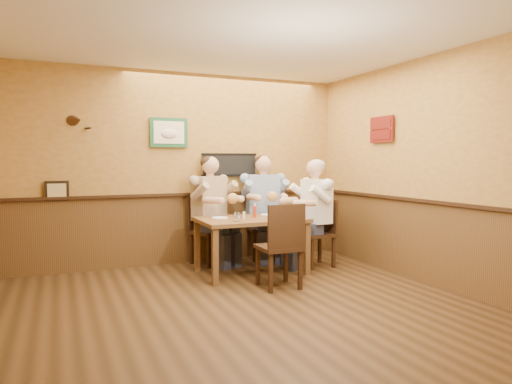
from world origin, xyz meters
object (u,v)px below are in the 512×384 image
dining_table (251,225)px  cola_tumbler (287,214)px  diner_blue_polo (263,212)px  water_glass_left (237,217)px  pepper_shaker (244,215)px  chair_near_side (279,245)px  diner_white_elder (316,219)px  water_glass_mid (276,216)px  chair_back_left (209,230)px  diner_tan_shirt (209,216)px  chair_right_end (316,233)px  salt_shaker (244,215)px  chair_back_right (263,226)px  hot_sauce_bottle (255,211)px

dining_table → cola_tumbler: bearing=-22.3°
diner_blue_polo → water_glass_left: size_ratio=12.52×
cola_tumbler → pepper_shaker: bearing=157.3°
chair_near_side → diner_white_elder: size_ratio=0.74×
diner_blue_polo → pepper_shaker: 0.96m
water_glass_mid → chair_back_left: bearing=115.4°
dining_table → chair_near_side: 0.78m
dining_table → diner_tan_shirt: 0.83m
chair_near_side → cola_tumbler: 0.77m
water_glass_mid → chair_right_end: bearing=24.5°
diner_white_elder → water_glass_mid: (-0.83, -0.38, 0.11)m
chair_right_end → diner_tan_shirt: (-1.36, 0.75, 0.23)m
dining_table → water_glass_mid: size_ratio=13.24×
chair_right_end → diner_tan_shirt: diner_tan_shirt is taller
chair_back_left → salt_shaker: chair_back_left is taller
dining_table → salt_shaker: size_ratio=14.91×
chair_back_left → pepper_shaker: bearing=-94.5°
chair_back_left → diner_tan_shirt: bearing=0.0°
chair_back_left → chair_near_side: (0.38, -1.51, 0.01)m
diner_tan_shirt → diner_white_elder: size_ratio=1.03×
dining_table → chair_back_right: bearing=56.0°
chair_back_right → water_glass_mid: bearing=-98.2°
chair_back_left → water_glass_mid: bearing=-89.4°
water_glass_left → cola_tumbler: bearing=5.4°
chair_right_end → water_glass_mid: (-0.83, -0.38, 0.32)m
chair_right_end → chair_near_side: 1.24m
chair_back_right → chair_near_side: bearing=-99.5°
chair_back_left → chair_near_side: 1.56m
diner_tan_shirt → salt_shaker: bearing=-99.6°
diner_tan_shirt → pepper_shaker: (0.26, -0.71, 0.08)m
chair_near_side → hot_sauce_bottle: chair_near_side is taller
diner_tan_shirt → chair_back_left: bearing=0.0°
dining_table → chair_back_right: size_ratio=1.40×
cola_tumbler → diner_tan_shirt: bearing=130.3°
chair_near_side → hot_sauce_bottle: size_ratio=5.85×
chair_near_side → salt_shaker: (-0.16, 0.70, 0.29)m
chair_back_left → water_glass_mid: 1.28m
water_glass_mid → salt_shaker: water_glass_mid is taller
water_glass_left → pepper_shaker: size_ratio=1.38×
chair_back_right → salt_shaker: bearing=-119.7°
chair_right_end → hot_sauce_bottle: 1.01m
diner_white_elder → salt_shaker: diner_white_elder is taller
diner_tan_shirt → water_glass_mid: (0.53, -1.12, 0.09)m
diner_blue_polo → salt_shaker: size_ratio=15.26×
chair_right_end → chair_near_side: chair_near_side is taller
chair_right_end → chair_back_right: bearing=-149.6°
chair_back_left → salt_shaker: size_ratio=10.57×
diner_tan_shirt → diner_blue_polo: (0.87, 0.03, 0.01)m
diner_tan_shirt → diner_blue_polo: diner_blue_polo is taller
chair_back_left → water_glass_mid: size_ratio=9.38×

